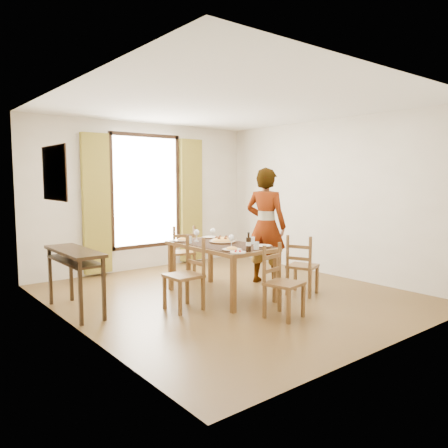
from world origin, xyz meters
TOP-DOWN VIEW (x-y plane):
  - ground at (0.00, 0.00)m, footprint 5.00×5.00m
  - room_shell at (-0.00, 0.13)m, footprint 4.60×5.10m
  - console_table at (-2.03, 0.60)m, footprint 0.38×1.20m
  - dining_table at (-0.12, 0.07)m, footprint 0.87×1.60m
  - chair_west at (-0.87, -0.17)m, footprint 0.42×0.42m
  - chair_north at (0.09, 1.38)m, footprint 0.51×0.51m
  - chair_south at (-0.15, -1.17)m, footprint 0.46×0.46m
  - chair_east at (0.82, -0.64)m, footprint 0.51×0.51m
  - man at (0.93, 0.22)m, footprint 0.98×0.91m
  - plate_sw at (-0.36, -0.48)m, footprint 0.27×0.27m
  - plate_se at (0.17, -0.50)m, footprint 0.27×0.27m
  - plate_nw at (-0.40, 0.63)m, footprint 0.27×0.27m
  - plate_ne at (0.14, 0.65)m, footprint 0.27×0.27m
  - pasta_platter at (-0.03, 0.13)m, footprint 0.40×0.40m
  - caprese_plate at (-0.42, -0.67)m, footprint 0.20×0.20m
  - wine_glass_a at (-0.23, -0.32)m, footprint 0.08×0.08m
  - wine_glass_b at (0.03, 0.43)m, footprint 0.08×0.08m
  - wine_glass_c at (-0.25, 0.47)m, footprint 0.08×0.08m
  - tumbler_a at (0.23, -0.22)m, footprint 0.07×0.07m
  - tumbler_b at (-0.42, 0.40)m, footprint 0.07×0.07m
  - tumbler_c at (-0.05, -0.62)m, footprint 0.07×0.07m
  - wine_bottle at (-0.25, -0.67)m, footprint 0.07×0.07m

SIDE VIEW (x-z plane):
  - ground at x=0.00m, z-range 0.00..0.00m
  - chair_east at x=0.82m, z-range -0.03..0.85m
  - chair_south at x=-0.15m, z-range -0.03..0.86m
  - chair_north at x=0.09m, z-range -0.03..0.87m
  - chair_west at x=-0.87m, z-range -0.03..0.90m
  - dining_table at x=-0.12m, z-range 0.31..1.06m
  - console_table at x=-2.03m, z-range 0.28..1.08m
  - caprese_plate at x=-0.42m, z-range 0.76..0.80m
  - plate_sw at x=-0.36m, z-range 0.76..0.81m
  - plate_se at x=0.17m, z-range 0.76..0.81m
  - plate_nw at x=-0.40m, z-range 0.76..0.81m
  - plate_ne at x=0.14m, z-range 0.76..0.81m
  - pasta_platter at x=-0.03m, z-range 0.76..0.86m
  - tumbler_a at x=0.23m, z-range 0.76..0.86m
  - tumbler_b at x=-0.42m, z-range 0.76..0.86m
  - tumbler_c at x=-0.05m, z-range 0.76..0.86m
  - wine_glass_a at x=-0.23m, z-range 0.76..0.94m
  - wine_glass_b at x=0.03m, z-range 0.76..0.94m
  - wine_glass_c at x=-0.25m, z-range 0.76..0.94m
  - wine_bottle at x=-0.25m, z-range 0.76..1.00m
  - man at x=0.93m, z-range 0.00..1.86m
  - room_shell at x=0.00m, z-range 0.17..2.91m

